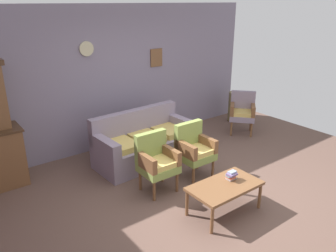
{
  "coord_description": "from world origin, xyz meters",
  "views": [
    {
      "loc": [
        -3.06,
        -3.04,
        2.74
      ],
      "look_at": [
        -0.02,
        0.98,
        0.85
      ],
      "focal_mm": 35.84,
      "sensor_mm": 36.0,
      "label": 1
    }
  ],
  "objects_px": {
    "wingback_chair_by_fireplace": "(242,111)",
    "book_stack_on_table": "(231,175)",
    "armchair_by_doorway": "(156,160)",
    "coffee_table": "(225,188)",
    "floral_couch": "(144,144)",
    "floor_vase_by_wall": "(234,106)",
    "armchair_near_couch_end": "(194,148)"
  },
  "relations": [
    {
      "from": "wingback_chair_by_fireplace",
      "to": "book_stack_on_table",
      "type": "xyz_separation_m",
      "value": [
        -2.3,
        -1.81,
        -0.02
      ]
    },
    {
      "from": "armchair_by_doorway",
      "to": "coffee_table",
      "type": "distance_m",
      "value": 1.12
    },
    {
      "from": "floral_couch",
      "to": "book_stack_on_table",
      "type": "height_order",
      "value": "floral_couch"
    },
    {
      "from": "wingback_chair_by_fireplace",
      "to": "book_stack_on_table",
      "type": "height_order",
      "value": "wingback_chair_by_fireplace"
    },
    {
      "from": "coffee_table",
      "to": "floor_vase_by_wall",
      "type": "distance_m",
      "value": 3.86
    },
    {
      "from": "floral_couch",
      "to": "floor_vase_by_wall",
      "type": "xyz_separation_m",
      "value": [
        2.92,
        0.53,
        0.03
      ]
    },
    {
      "from": "wingback_chair_by_fireplace",
      "to": "coffee_table",
      "type": "height_order",
      "value": "wingback_chair_by_fireplace"
    },
    {
      "from": "armchair_near_couch_end",
      "to": "book_stack_on_table",
      "type": "height_order",
      "value": "armchair_near_couch_end"
    },
    {
      "from": "wingback_chair_by_fireplace",
      "to": "floor_vase_by_wall",
      "type": "distance_m",
      "value": 0.81
    },
    {
      "from": "wingback_chair_by_fireplace",
      "to": "book_stack_on_table",
      "type": "bearing_deg",
      "value": -141.76
    },
    {
      "from": "floral_couch",
      "to": "armchair_near_couch_end",
      "type": "bearing_deg",
      "value": -71.08
    },
    {
      "from": "book_stack_on_table",
      "to": "floor_vase_by_wall",
      "type": "bearing_deg",
      "value": 41.86
    },
    {
      "from": "coffee_table",
      "to": "floral_couch",
      "type": "bearing_deg",
      "value": 89.75
    },
    {
      "from": "armchair_near_couch_end",
      "to": "coffee_table",
      "type": "bearing_deg",
      "value": -108.52
    },
    {
      "from": "book_stack_on_table",
      "to": "floor_vase_by_wall",
      "type": "height_order",
      "value": "floor_vase_by_wall"
    },
    {
      "from": "floor_vase_by_wall",
      "to": "book_stack_on_table",
      "type": "bearing_deg",
      "value": -138.14
    },
    {
      "from": "coffee_table",
      "to": "floor_vase_by_wall",
      "type": "relative_size",
      "value": 1.42
    },
    {
      "from": "wingback_chair_by_fireplace",
      "to": "coffee_table",
      "type": "relative_size",
      "value": 0.9
    },
    {
      "from": "book_stack_on_table",
      "to": "wingback_chair_by_fireplace",
      "type": "bearing_deg",
      "value": 38.24
    },
    {
      "from": "armchair_near_couch_end",
      "to": "wingback_chair_by_fireplace",
      "type": "bearing_deg",
      "value": 21.62
    },
    {
      "from": "armchair_by_doorway",
      "to": "floor_vase_by_wall",
      "type": "relative_size",
      "value": 1.28
    },
    {
      "from": "coffee_table",
      "to": "book_stack_on_table",
      "type": "bearing_deg",
      "value": 16.51
    },
    {
      "from": "wingback_chair_by_fireplace",
      "to": "book_stack_on_table",
      "type": "distance_m",
      "value": 2.93
    },
    {
      "from": "armchair_by_doorway",
      "to": "armchair_near_couch_end",
      "type": "relative_size",
      "value": 1.0
    },
    {
      "from": "floral_couch",
      "to": "armchair_by_doorway",
      "type": "relative_size",
      "value": 2.04
    },
    {
      "from": "armchair_near_couch_end",
      "to": "wingback_chair_by_fireplace",
      "type": "height_order",
      "value": "same"
    },
    {
      "from": "coffee_table",
      "to": "armchair_near_couch_end",
      "type": "bearing_deg",
      "value": 71.48
    },
    {
      "from": "floor_vase_by_wall",
      "to": "armchair_by_doorway",
      "type": "bearing_deg",
      "value": -155.97
    },
    {
      "from": "floral_couch",
      "to": "floor_vase_by_wall",
      "type": "distance_m",
      "value": 2.96
    },
    {
      "from": "armchair_by_doorway",
      "to": "coffee_table",
      "type": "height_order",
      "value": "armchair_by_doorway"
    },
    {
      "from": "wingback_chair_by_fireplace",
      "to": "floral_couch",
      "type": "bearing_deg",
      "value": 177.08
    },
    {
      "from": "armchair_near_couch_end",
      "to": "coffee_table",
      "type": "height_order",
      "value": "armchair_near_couch_end"
    }
  ]
}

